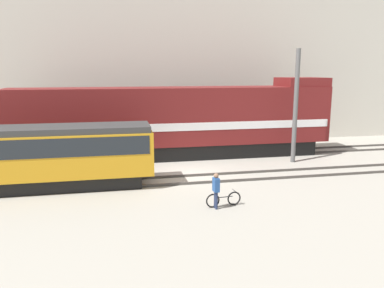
# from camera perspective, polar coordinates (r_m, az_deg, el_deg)

# --- Properties ---
(ground_plane) EXTENTS (120.00, 120.00, 0.00)m
(ground_plane) POSITION_cam_1_polar(r_m,az_deg,el_deg) (21.28, -0.29, -4.75)
(ground_plane) COLOR #9E998C
(track_near) EXTENTS (60.00, 1.50, 0.14)m
(track_near) POSITION_cam_1_polar(r_m,az_deg,el_deg) (20.28, 0.28, -5.35)
(track_near) COLOR #47423D
(track_near) RESTS_ON ground
(track_far) EXTENTS (60.00, 1.51, 0.14)m
(track_far) POSITION_cam_1_polar(r_m,az_deg,el_deg) (25.54, -2.24, -1.89)
(track_far) COLOR #47423D
(track_far) RESTS_ON ground
(building_backdrop) EXTENTS (46.33, 6.00, 13.99)m
(building_backdrop) POSITION_cam_1_polar(r_m,az_deg,el_deg) (32.76, -4.62, 13.16)
(building_backdrop) COLOR beige
(building_backdrop) RESTS_ON ground
(freight_locomotive) EXTENTS (21.17, 3.04, 5.34)m
(freight_locomotive) POSITION_cam_1_polar(r_m,az_deg,el_deg) (25.10, -2.40, 3.49)
(freight_locomotive) COLOR black
(freight_locomotive) RESTS_ON ground
(streetcar) EXTENTS (10.20, 2.54, 3.15)m
(streetcar) POSITION_cam_1_polar(r_m,az_deg,el_deg) (19.75, -21.07, -1.37)
(streetcar) COLOR black
(streetcar) RESTS_ON ground
(bicycle) EXTENTS (1.62, 0.44, 0.69)m
(bicycle) POSITION_cam_1_polar(r_m,az_deg,el_deg) (16.51, 4.83, -8.41)
(bicycle) COLOR black
(bicycle) RESTS_ON ground
(person) EXTENTS (0.25, 0.38, 1.57)m
(person) POSITION_cam_1_polar(r_m,az_deg,el_deg) (16.03, 3.68, -6.63)
(person) COLOR #232D4C
(person) RESTS_ON ground
(utility_pole_left) EXTENTS (0.28, 0.28, 7.16)m
(utility_pole_left) POSITION_cam_1_polar(r_m,az_deg,el_deg) (24.56, 15.51, 5.49)
(utility_pole_left) COLOR #595959
(utility_pole_left) RESTS_ON ground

